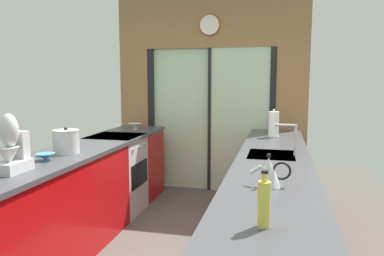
% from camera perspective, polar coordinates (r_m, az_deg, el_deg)
% --- Properties ---
extents(ground_plane, '(5.04, 7.60, 0.02)m').
position_cam_1_polar(ground_plane, '(3.81, -2.49, -17.10)').
color(ground_plane, '#4C4742').
extents(back_wall_unit, '(2.64, 0.12, 2.70)m').
position_cam_1_polar(back_wall_unit, '(5.22, 2.77, 6.90)').
color(back_wall_unit, olive).
rests_on(back_wall_unit, ground_plane).
extents(left_counter_run, '(0.62, 3.80, 0.92)m').
position_cam_1_polar(left_counter_run, '(3.59, -19.05, -10.96)').
color(left_counter_run, '#AD0C0F').
rests_on(left_counter_run, ground_plane).
extents(right_counter_run, '(0.62, 3.80, 0.92)m').
position_cam_1_polar(right_counter_run, '(3.24, 12.07, -12.80)').
color(right_counter_run, '#AD0C0F').
rests_on(right_counter_run, ground_plane).
extents(sink_faucet, '(0.19, 0.02, 0.27)m').
position_cam_1_polar(sink_faucet, '(3.32, 15.00, -0.99)').
color(sink_faucet, '#B7BABC').
rests_on(sink_faucet, right_counter_run).
extents(oven_range, '(0.60, 0.60, 0.92)m').
position_cam_1_polar(oven_range, '(4.54, -11.47, -6.97)').
color(oven_range, '#B7BABC').
rests_on(oven_range, ground_plane).
extents(mixing_bowl_near, '(0.16, 0.16, 0.06)m').
position_cam_1_polar(mixing_bowl_near, '(3.25, -21.48, -4.09)').
color(mixing_bowl_near, teal).
rests_on(mixing_bowl_near, left_counter_run).
extents(mixing_bowl_far, '(0.18, 0.18, 0.08)m').
position_cam_1_polar(mixing_bowl_far, '(4.95, -8.69, 0.27)').
color(mixing_bowl_far, silver).
rests_on(mixing_bowl_far, left_counter_run).
extents(stand_mixer, '(0.17, 0.27, 0.42)m').
position_cam_1_polar(stand_mixer, '(2.93, -25.85, -3.00)').
color(stand_mixer, '#B7BABC').
rests_on(stand_mixer, left_counter_run).
extents(stock_pot, '(0.23, 0.23, 0.24)m').
position_cam_1_polar(stock_pot, '(3.50, -18.66, -1.97)').
color(stock_pot, '#B7BABC').
rests_on(stock_pot, left_counter_run).
extents(kettle, '(0.25, 0.17, 0.20)m').
position_cam_1_polar(kettle, '(2.37, 11.63, -6.53)').
color(kettle, '#B7BABC').
rests_on(kettle, right_counter_run).
extents(soap_bottle, '(0.06, 0.06, 0.26)m').
position_cam_1_polar(soap_bottle, '(1.72, 10.95, -11.18)').
color(soap_bottle, '#D1CC4C').
rests_on(soap_bottle, right_counter_run).
extents(paper_towel_roll, '(0.13, 0.13, 0.32)m').
position_cam_1_polar(paper_towel_roll, '(4.34, 12.36, 0.54)').
color(paper_towel_roll, '#B7BABC').
rests_on(paper_towel_roll, right_counter_run).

